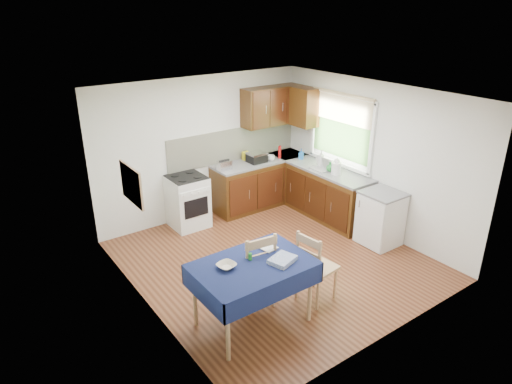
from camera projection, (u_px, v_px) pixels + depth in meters
floor at (275, 260)px, 6.93m from camera, size 4.20×4.20×0.00m
ceiling at (278, 95)px, 5.96m from camera, size 4.00×4.20×0.02m
wall_back at (202, 148)px, 8.01m from camera, size 4.00×0.02×2.50m
wall_front at (397, 243)px, 4.87m from camera, size 4.00×0.02×2.50m
wall_left at (142, 221)px, 5.37m from camera, size 0.02×4.20×2.50m
wall_right at (371, 158)px, 7.52m from camera, size 0.02×4.20×2.50m
base_cabinets at (291, 189)px, 8.43m from camera, size 1.90×2.30×0.86m
worktop_back at (261, 161)px, 8.50m from camera, size 1.90×0.60×0.04m
worktop_right at (329, 171)px, 7.99m from camera, size 0.60×1.70×0.04m
worktop_corner at (288, 155)px, 8.85m from camera, size 0.60×0.60×0.04m
splashback at (234, 144)px, 8.37m from camera, size 2.70×0.02×0.60m
upper_cabinets at (282, 106)px, 8.38m from camera, size 1.20×0.85×0.70m
stove at (188, 201)px, 7.83m from camera, size 0.60×0.61×0.92m
window at (341, 125)px, 7.87m from camera, size 0.04×1.48×1.26m
fridge at (380, 218)px, 7.26m from camera, size 0.58×0.60×0.89m
corkboard at (132, 185)px, 5.47m from camera, size 0.04×0.62×0.47m
dining_table at (253, 271)px, 5.31m from camera, size 1.37×0.93×0.83m
chair_far at (256, 267)px, 5.70m from camera, size 0.52×0.52×1.06m
chair_near at (315, 265)px, 5.82m from camera, size 0.49×0.49×0.99m
toaster at (224, 165)px, 7.96m from camera, size 0.24×0.15×0.19m
sandwich_press at (257, 157)px, 8.34m from camera, size 0.32×0.27×0.18m
sauce_bottle at (280, 152)px, 8.54m from camera, size 0.05×0.05×0.24m
yellow_packet at (246, 156)px, 8.47m from camera, size 0.14×0.11×0.16m
dish_rack at (325, 167)px, 8.05m from camera, size 0.44×0.33×0.21m
kettle at (336, 167)px, 7.75m from camera, size 0.17×0.17×0.28m
cup at (271, 158)px, 8.43m from camera, size 0.15×0.15×0.10m
soap_bottle_a at (321, 158)px, 8.09m from camera, size 0.15×0.15×0.31m
soap_bottle_b at (301, 154)px, 8.50m from camera, size 0.13×0.13×0.20m
soap_bottle_c at (330, 167)px, 7.89m from camera, size 0.18×0.18×0.17m
plate_bowl at (226, 266)px, 5.18m from camera, size 0.24×0.24×0.05m
book at (261, 250)px, 5.55m from camera, size 0.22×0.27×0.02m
spice_jar at (250, 257)px, 5.34m from camera, size 0.04×0.04×0.09m
tea_towel at (282, 260)px, 5.30m from camera, size 0.36×0.32×0.05m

